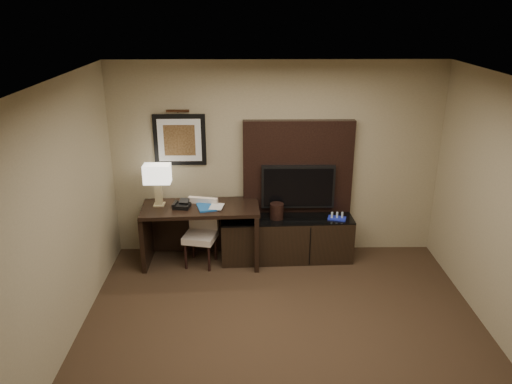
{
  "coord_description": "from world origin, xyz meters",
  "views": [
    {
      "loc": [
        -0.38,
        -4.05,
        3.37
      ],
      "look_at": [
        -0.28,
        1.8,
        1.15
      ],
      "focal_mm": 35.0,
      "sensor_mm": 36.0,
      "label": 1
    }
  ],
  "objects_px": {
    "table_lamp": "(158,185)",
    "ice_bucket": "(277,211)",
    "minibar_tray": "(337,216)",
    "tv": "(298,187)",
    "desk_phone": "(182,204)",
    "desk": "(202,235)",
    "credenza": "(286,238)",
    "desk_chair": "(200,236)"
  },
  "relations": [
    {
      "from": "tv",
      "to": "minibar_tray",
      "type": "distance_m",
      "value": 0.66
    },
    {
      "from": "ice_bucket",
      "to": "minibar_tray",
      "type": "height_order",
      "value": "ice_bucket"
    },
    {
      "from": "credenza",
      "to": "tv",
      "type": "distance_m",
      "value": 0.74
    },
    {
      "from": "table_lamp",
      "to": "minibar_tray",
      "type": "bearing_deg",
      "value": -0.34
    },
    {
      "from": "table_lamp",
      "to": "minibar_tray",
      "type": "height_order",
      "value": "table_lamp"
    },
    {
      "from": "ice_bucket",
      "to": "tv",
      "type": "bearing_deg",
      "value": 28.51
    },
    {
      "from": "desk",
      "to": "minibar_tray",
      "type": "height_order",
      "value": "desk"
    },
    {
      "from": "desk",
      "to": "desk_phone",
      "type": "distance_m",
      "value": 0.53
    },
    {
      "from": "tv",
      "to": "minibar_tray",
      "type": "xyz_separation_m",
      "value": [
        0.52,
        -0.2,
        -0.36
      ]
    },
    {
      "from": "table_lamp",
      "to": "desk_phone",
      "type": "height_order",
      "value": "table_lamp"
    },
    {
      "from": "desk_phone",
      "to": "ice_bucket",
      "type": "distance_m",
      "value": 1.28
    },
    {
      "from": "desk_phone",
      "to": "minibar_tray",
      "type": "xyz_separation_m",
      "value": [
        2.09,
        0.07,
        -0.22
      ]
    },
    {
      "from": "credenza",
      "to": "minibar_tray",
      "type": "bearing_deg",
      "value": -7.44
    },
    {
      "from": "table_lamp",
      "to": "ice_bucket",
      "type": "xyz_separation_m",
      "value": [
        1.58,
        0.03,
        -0.4
      ]
    },
    {
      "from": "credenza",
      "to": "table_lamp",
      "type": "bearing_deg",
      "value": 179.13
    },
    {
      "from": "ice_bucket",
      "to": "credenza",
      "type": "bearing_deg",
      "value": 8.23
    },
    {
      "from": "tv",
      "to": "table_lamp",
      "type": "height_order",
      "value": "table_lamp"
    },
    {
      "from": "desk_phone",
      "to": "tv",
      "type": "bearing_deg",
      "value": 18.46
    },
    {
      "from": "minibar_tray",
      "to": "table_lamp",
      "type": "bearing_deg",
      "value": 179.66
    },
    {
      "from": "credenza",
      "to": "desk_chair",
      "type": "bearing_deg",
      "value": -174.68
    },
    {
      "from": "desk_chair",
      "to": "ice_bucket",
      "type": "xyz_separation_m",
      "value": [
        1.04,
        0.14,
        0.3
      ]
    },
    {
      "from": "minibar_tray",
      "to": "tv",
      "type": "bearing_deg",
      "value": 159.13
    },
    {
      "from": "desk",
      "to": "ice_bucket",
      "type": "xyz_separation_m",
      "value": [
        1.03,
        0.08,
        0.31
      ]
    },
    {
      "from": "tv",
      "to": "desk_chair",
      "type": "distance_m",
      "value": 1.49
    },
    {
      "from": "desk",
      "to": "credenza",
      "type": "xyz_separation_m",
      "value": [
        1.17,
        0.1,
        -0.11
      ]
    },
    {
      "from": "tv",
      "to": "desk_phone",
      "type": "distance_m",
      "value": 1.59
    },
    {
      "from": "desk_phone",
      "to": "minibar_tray",
      "type": "height_order",
      "value": "desk_phone"
    },
    {
      "from": "desk_chair",
      "to": "credenza",
      "type": "bearing_deg",
      "value": 20.22
    },
    {
      "from": "table_lamp",
      "to": "desk_chair",
      "type": "bearing_deg",
      "value": -11.9
    },
    {
      "from": "desk_chair",
      "to": "minibar_tray",
      "type": "xyz_separation_m",
      "value": [
        1.86,
        0.1,
        0.24
      ]
    },
    {
      "from": "tv",
      "to": "minibar_tray",
      "type": "height_order",
      "value": "tv"
    },
    {
      "from": "minibar_tray",
      "to": "credenza",
      "type": "bearing_deg",
      "value": 174.95
    },
    {
      "from": "credenza",
      "to": "table_lamp",
      "type": "distance_m",
      "value": 1.91
    },
    {
      "from": "credenza",
      "to": "tv",
      "type": "xyz_separation_m",
      "value": [
        0.15,
        0.14,
        0.71
      ]
    },
    {
      "from": "table_lamp",
      "to": "minibar_tray",
      "type": "relative_size",
      "value": 2.45
    },
    {
      "from": "credenza",
      "to": "desk_chair",
      "type": "height_order",
      "value": "desk_chair"
    },
    {
      "from": "desk",
      "to": "table_lamp",
      "type": "bearing_deg",
      "value": 171.52
    },
    {
      "from": "table_lamp",
      "to": "desk",
      "type": "bearing_deg",
      "value": -5.6
    },
    {
      "from": "desk",
      "to": "ice_bucket",
      "type": "height_order",
      "value": "desk"
    },
    {
      "from": "tv",
      "to": "desk_phone",
      "type": "xyz_separation_m",
      "value": [
        -1.56,
        -0.27,
        -0.13
      ]
    },
    {
      "from": "desk",
      "to": "desk_chair",
      "type": "height_order",
      "value": "desk_chair"
    },
    {
      "from": "table_lamp",
      "to": "ice_bucket",
      "type": "relative_size",
      "value": 2.79
    }
  ]
}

